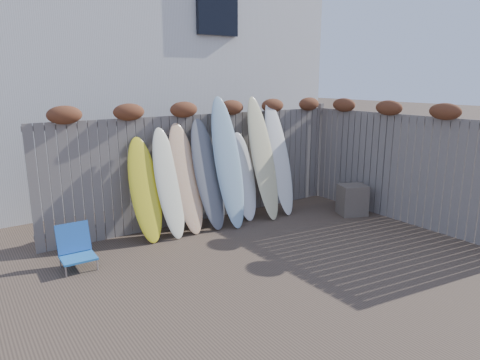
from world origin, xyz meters
TOP-DOWN VIEW (x-y plane):
  - ground at (0.00, 0.00)m, footprint 80.00×80.00m
  - back_fence at (0.06, 2.39)m, footprint 6.05×0.28m
  - right_fence at (2.99, 0.25)m, footprint 0.28×4.40m
  - house at (0.50, 6.50)m, footprint 8.50×5.50m
  - beach_chair at (-2.59, 1.57)m, footprint 0.47×0.50m
  - wooden_crate at (2.54, 0.97)m, footprint 0.64×0.59m
  - lattice_panel at (3.06, 1.12)m, footprint 0.07×1.28m
  - surfboard_0 at (-1.33, 2.01)m, footprint 0.51×0.62m
  - surfboard_1 at (-0.92, 1.98)m, footprint 0.49×0.68m
  - surfboard_2 at (-0.58, 2.01)m, footprint 0.58×0.71m
  - surfboard_3 at (-0.16, 1.98)m, footprint 0.60×0.74m
  - surfboard_4 at (0.23, 1.92)m, footprint 0.57×0.85m
  - surfboard_5 at (0.65, 2.03)m, footprint 0.52×0.63m
  - surfboard_6 at (1.03, 1.92)m, footprint 0.51×0.81m
  - surfboard_7 at (1.46, 1.96)m, footprint 0.49×0.79m

SIDE VIEW (x-z plane):
  - ground at x=0.00m, z-range 0.00..0.00m
  - beach_chair at x=-2.59m, z-range -0.02..0.59m
  - wooden_crate at x=2.54m, z-range 0.00..0.60m
  - surfboard_5 at x=0.65m, z-range 0.00..1.64m
  - surfboard_0 at x=-1.33m, z-range 0.00..1.71m
  - surfboard_1 at x=-0.92m, z-range 0.00..1.84m
  - surfboard_2 at x=-0.58m, z-range 0.00..1.89m
  - lattice_panel at x=3.06m, z-range 0.00..1.91m
  - surfboard_3 at x=-0.16m, z-range 0.00..1.95m
  - surfboard_7 at x=1.46m, z-range 0.00..2.21m
  - right_fence at x=2.99m, z-range 0.02..2.26m
  - surfboard_6 at x=1.03m, z-range 0.00..2.31m
  - surfboard_4 at x=0.23m, z-range 0.00..2.33m
  - back_fence at x=0.06m, z-range 0.06..2.30m
  - house at x=0.50m, z-range 0.04..6.36m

